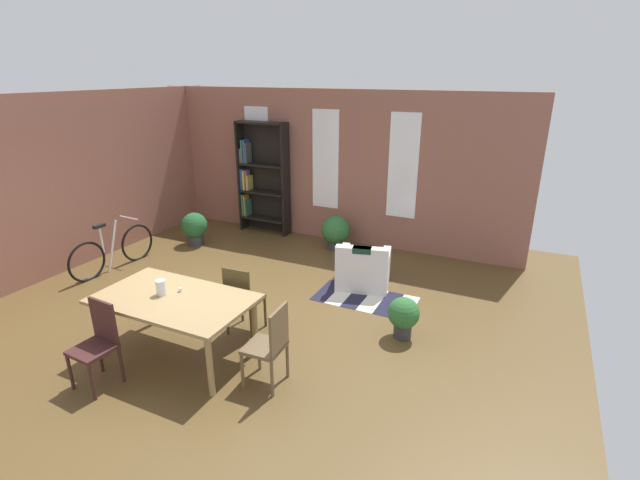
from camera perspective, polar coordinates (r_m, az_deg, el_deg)
ground_plane at (r=6.69m, az=-12.56°, el=-9.24°), size 9.35×9.35×0.00m
back_wall_brick at (r=9.15m, az=0.87°, el=9.09°), size 7.64×0.12×2.93m
left_wall_brick at (r=8.60m, az=-31.58°, el=5.36°), size 0.12×8.19×2.93m
window_pane_0 at (r=9.80m, az=-7.70°, el=10.53°), size 0.55×0.02×1.90m
window_pane_1 at (r=9.06m, az=0.69°, el=9.92°), size 0.55×0.02×1.90m
window_pane_2 at (r=8.54m, az=10.28°, el=8.96°), size 0.55×0.02×1.90m
dining_table at (r=5.65m, az=-17.63°, el=-7.53°), size 1.83×1.06×0.78m
vase_on_table at (r=5.69m, az=-19.12°, el=-5.58°), size 0.11×0.11×0.18m
tealight_candle_0 at (r=5.72m, az=-16.93°, el=-5.91°), size 0.04×0.04×0.05m
dining_chair_head_right at (r=5.03m, az=-6.20°, el=-12.65°), size 0.42×0.42×0.95m
dining_chair_far_right at (r=6.00m, az=-9.63°, el=-7.06°), size 0.42×0.42×0.95m
dining_chair_near_left at (r=5.58m, az=-25.87°, el=-11.23°), size 0.43×0.43×0.95m
bookshelf_tall at (r=9.68m, az=-7.44°, el=7.74°), size 1.10×0.29×2.29m
armchair_white at (r=7.34m, az=5.40°, el=-3.60°), size 0.96×0.96×0.75m
bicycle_second at (r=8.64m, az=-24.28°, el=-1.22°), size 0.44×1.69×0.89m
potted_plant_by_shelf at (r=6.01m, az=10.32°, el=-9.17°), size 0.41×0.41×0.56m
potted_plant_corner at (r=8.81m, az=1.95°, el=1.08°), size 0.55×0.55×0.65m
potted_plant_window at (r=9.34m, az=-15.30°, el=1.55°), size 0.50×0.50×0.64m
striped_rug at (r=7.03m, az=5.60°, el=-7.24°), size 1.50×0.78×0.01m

